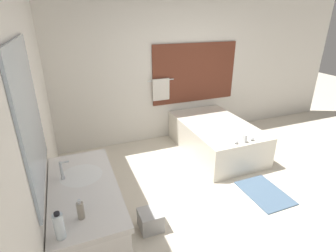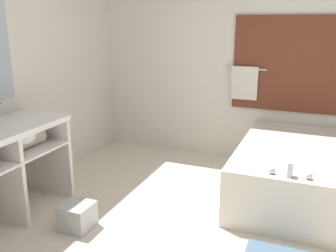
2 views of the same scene
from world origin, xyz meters
name	(u,v)px [view 1 (image 1 of 2)]	position (x,y,z in m)	size (l,w,h in m)	color
ground_plane	(240,200)	(0.00, 0.00, 0.00)	(16.00, 16.00, 0.00)	beige
wall_back_with_blinds	(175,68)	(0.01, 2.23, 1.34)	(7.40, 0.13, 2.70)	silver
wall_left_with_mirror	(31,134)	(-2.23, 0.00, 1.35)	(0.08, 7.40, 2.70)	silver
vanity_counter	(86,205)	(-1.89, -0.13, 0.62)	(0.59, 1.28, 0.85)	white
sink_faucet	(62,171)	(-2.06, 0.03, 0.94)	(0.09, 0.04, 0.18)	silver
bathtub	(215,136)	(0.40, 1.32, 0.29)	(1.07, 1.73, 0.64)	silver
water_bottle_1	(59,226)	(-2.09, -0.70, 0.95)	(0.07, 0.07, 0.21)	white
soap_dispenser	(81,210)	(-1.94, -0.56, 0.92)	(0.05, 0.05, 0.17)	gray
waste_bin	(151,220)	(-1.24, -0.02, 0.11)	(0.25, 0.25, 0.23)	#B2B2B2
bath_mat	(265,193)	(0.40, 0.00, 0.01)	(0.50, 0.71, 0.02)	slate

